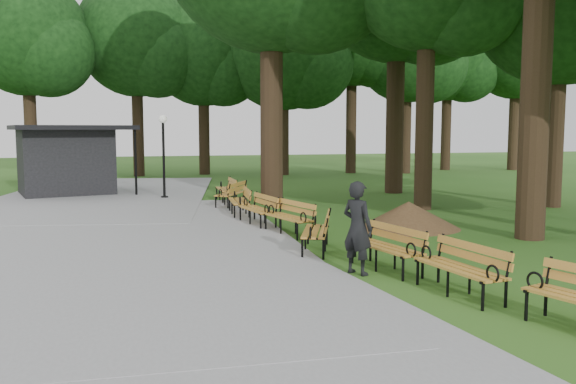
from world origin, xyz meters
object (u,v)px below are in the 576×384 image
object	(u,v)px
kiosk	(66,160)
bench_8	(225,189)
person	(357,228)
bench_4	(288,218)
bench_2	(386,248)
lamp_post	(163,139)
bench_1	(459,269)
bench_7	(230,194)
bench_5	(257,210)
dirt_mound	(408,215)
bench_3	(315,232)
bench_6	(239,201)

from	to	relation	value
kiosk	bench_8	bearing A→B (deg)	-47.80
person	bench_4	distance (m)	4.43
person	bench_2	size ratio (longest dim) A/B	0.92
bench_2	kiosk	bearing A→B (deg)	-167.70
person	lamp_post	world-z (taller)	lamp_post
bench_1	bench_7	bearing A→B (deg)	179.65
person	bench_5	size ratio (longest dim) A/B	0.92
kiosk	bench_4	distance (m)	13.27
bench_5	lamp_post	bearing A→B (deg)	-172.52
bench_7	bench_2	bearing A→B (deg)	37.55
lamp_post	bench_2	size ratio (longest dim) A/B	1.71
kiosk	dirt_mound	world-z (taller)	kiosk
bench_4	bench_7	distance (m)	6.05
dirt_mound	bench_8	xyz separation A→B (m)	(-3.77, 7.56, 0.06)
bench_4	person	bearing A→B (deg)	-13.08
bench_3	bench_4	world-z (taller)	same
bench_4	bench_5	world-z (taller)	same
bench_3	bench_6	distance (m)	6.01
bench_5	bench_2	bearing A→B (deg)	2.75
kiosk	bench_5	distance (m)	11.58
lamp_post	bench_1	size ratio (longest dim) A/B	1.71
bench_2	bench_8	size ratio (longest dim) A/B	1.00
bench_6	bench_7	distance (m)	2.26
bench_2	bench_3	xyz separation A→B (m)	(-0.75, 2.07, 0.00)
dirt_mound	bench_4	size ratio (longest dim) A/B	1.27
lamp_post	bench_7	distance (m)	4.08
dirt_mound	bench_7	size ratio (longest dim) A/B	1.27
lamp_post	person	bearing A→B (deg)	-78.57
bench_6	bench_8	bearing A→B (deg)	-178.43
bench_8	bench_6	bearing A→B (deg)	-2.13
bench_5	bench_6	xyz separation A→B (m)	(-0.14, 2.07, 0.00)
dirt_mound	person	bearing A→B (deg)	-126.19
bench_8	bench_7	bearing A→B (deg)	-1.96
bench_3	bench_7	world-z (taller)	same
bench_2	bench_7	xyz separation A→B (m)	(-1.25, 10.31, 0.00)
lamp_post	bench_1	world-z (taller)	lamp_post
person	kiosk	size ratio (longest dim) A/B	0.38
lamp_post	bench_4	xyz separation A→B (m)	(2.57, -8.98, -1.88)
bench_5	person	bearing A→B (deg)	-3.33
bench_6	bench_2	bearing A→B (deg)	14.00
lamp_post	dirt_mound	xyz separation A→B (m)	(5.93, -8.98, -1.95)
person	bench_3	world-z (taller)	person
bench_3	bench_6	bearing A→B (deg)	-153.04
bench_1	bench_3	world-z (taller)	same
bench_5	bench_7	xyz separation A→B (m)	(-0.03, 4.33, 0.00)
bench_2	dirt_mound	bearing A→B (deg)	136.82
bench_1	bench_4	world-z (taller)	same
bench_2	bench_8	distance (m)	11.90
lamp_post	dirt_mound	size ratio (longest dim) A/B	1.34
bench_1	bench_7	size ratio (longest dim) A/B	1.00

